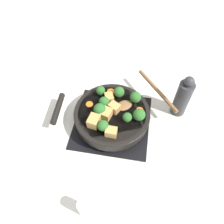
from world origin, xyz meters
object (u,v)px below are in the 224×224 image
at_px(wooden_spoon, 144,96).
at_px(pepper_mill, 183,97).
at_px(salt_shaker, 83,208).
at_px(skillet_pan, 111,115).

bearing_deg(wooden_spoon, pepper_mill, -86.39).
distance_m(wooden_spoon, pepper_mill, 0.15).
bearing_deg(salt_shaker, pepper_mill, -33.02).
height_order(skillet_pan, pepper_mill, pepper_mill).
height_order(wooden_spoon, salt_shaker, wooden_spoon).
xyz_separation_m(skillet_pan, pepper_mill, (0.11, -0.27, 0.04)).
xyz_separation_m(skillet_pan, wooden_spoon, (0.10, -0.12, 0.03)).
xyz_separation_m(wooden_spoon, salt_shaker, (-0.45, 0.15, -0.04)).
bearing_deg(pepper_mill, skillet_pan, 111.09).
bearing_deg(pepper_mill, wooden_spoon, 93.61).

